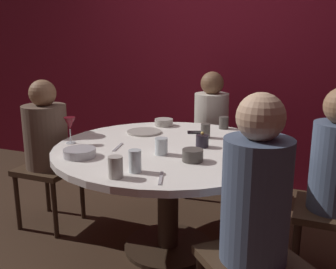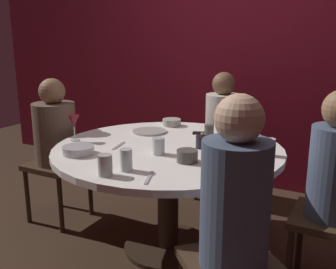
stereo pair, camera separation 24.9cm
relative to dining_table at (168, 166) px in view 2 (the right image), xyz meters
name	(u,v)px [view 2 (the right image)]	position (x,y,z in m)	size (l,w,h in m)	color
ground_plane	(168,248)	(0.00, 0.00, -0.60)	(8.00, 8.00, 0.00)	#382619
back_wall	(242,49)	(0.00, 1.49, 0.70)	(6.00, 0.10, 2.60)	maroon
dining_table	(168,166)	(0.00, 0.00, 0.00)	(1.47, 1.47, 0.73)	white
seated_diner_left	(55,134)	(-0.97, 0.00, 0.10)	(0.40, 0.40, 1.12)	#3F2D1E
seated_diner_back	(223,121)	(0.00, 1.01, 0.10)	(0.40, 0.40, 1.12)	#3F2D1E
seated_diner_right	(335,173)	(1.00, 0.00, 0.12)	(0.40, 0.40, 1.16)	#3F2D1E
seated_diner_front_right	(235,204)	(0.68, -0.68, 0.14)	(0.57, 0.57, 1.21)	#3F2D1E
candle_holder	(202,142)	(0.21, 0.07, 0.17)	(0.08, 0.08, 0.10)	black
wine_glass	(74,122)	(-0.63, -0.17, 0.26)	(0.08, 0.08, 0.18)	silver
dinner_plate	(149,131)	(-0.30, 0.27, 0.14)	(0.25, 0.25, 0.01)	#B2ADA3
cell_phone	(202,133)	(0.06, 0.42, 0.14)	(0.07, 0.14, 0.01)	black
bowl_serving_large	(78,150)	(-0.40, -0.40, 0.16)	(0.19, 0.19, 0.05)	#B7B7BC
bowl_salad_center	(172,122)	(-0.25, 0.54, 0.16)	(0.14, 0.14, 0.05)	#B2ADA3
bowl_small_white	(187,156)	(0.24, -0.23, 0.17)	(0.12, 0.12, 0.07)	#4C4742
cup_near_candle	(270,147)	(0.63, 0.11, 0.18)	(0.06, 0.06, 0.11)	beige
cup_by_left_diner	(126,160)	(0.02, -0.51, 0.19)	(0.07, 0.07, 0.12)	silver
cup_by_right_diner	(231,124)	(0.21, 0.62, 0.18)	(0.07, 0.07, 0.09)	#4C4742
cup_center_front	(158,146)	(0.03, -0.17, 0.18)	(0.08, 0.08, 0.10)	silver
cup_far_edge	(105,165)	(-0.03, -0.62, 0.19)	(0.07, 0.07, 0.11)	#B2ADA3
cup_beside_wine	(209,132)	(0.16, 0.31, 0.18)	(0.07, 0.07, 0.10)	#4C4742
fork_near_plate	(149,178)	(0.18, -0.55, 0.13)	(0.02, 0.18, 0.01)	#B7B7BC
knife_near_plate	(119,146)	(-0.29, -0.14, 0.13)	(0.02, 0.18, 0.01)	#B7B7BC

